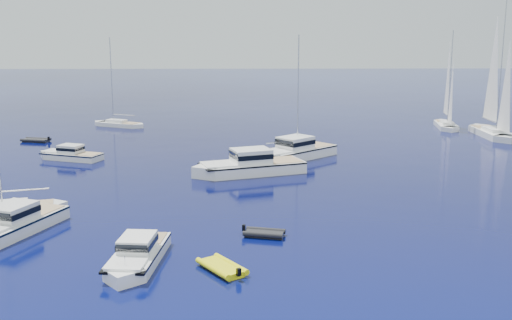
# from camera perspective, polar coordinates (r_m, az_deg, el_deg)

# --- Properties ---
(ground) EXTENTS (400.00, 400.00, 0.00)m
(ground) POSITION_cam_1_polar(r_m,az_deg,el_deg) (36.97, 3.01, -10.87)
(ground) COLOR navy
(ground) RESTS_ON ground
(motor_cruiser_near) EXTENTS (3.46, 8.88, 2.28)m
(motor_cruiser_near) POSITION_cam_1_polar(r_m,az_deg,el_deg) (39.82, -10.84, -9.37)
(motor_cruiser_near) COLOR white
(motor_cruiser_near) RESTS_ON ground
(motor_cruiser_left) EXTENTS (6.53, 10.75, 2.70)m
(motor_cruiser_left) POSITION_cam_1_polar(r_m,az_deg,el_deg) (47.94, -21.47, -6.31)
(motor_cruiser_left) COLOR silver
(motor_cruiser_left) RESTS_ON ground
(motor_cruiser_centre) EXTENTS (13.00, 7.67, 3.26)m
(motor_cruiser_centre) POSITION_cam_1_polar(r_m,az_deg,el_deg) (62.76, -0.66, -1.28)
(motor_cruiser_centre) COLOR white
(motor_cruiser_centre) RESTS_ON ground
(motor_cruiser_far_l) EXTENTS (8.55, 5.20, 2.15)m
(motor_cruiser_far_l) POSITION_cam_1_polar(r_m,az_deg,el_deg) (72.80, -16.72, 0.06)
(motor_cruiser_far_l) COLOR silver
(motor_cruiser_far_l) RESTS_ON ground
(motor_cruiser_distant) EXTENTS (11.49, 10.95, 3.19)m
(motor_cruiser_distant) POSITION_cam_1_polar(r_m,az_deg,el_deg) (70.26, 3.47, 0.13)
(motor_cruiser_distant) COLOR white
(motor_cruiser_distant) RESTS_ON ground
(sailboat_mid_l) EXTENTS (8.87, 4.55, 12.62)m
(sailboat_mid_l) POSITION_cam_1_polar(r_m,az_deg,el_deg) (53.33, -21.31, -4.49)
(sailboat_mid_l) COLOR silver
(sailboat_mid_l) RESTS_ON ground
(sailboat_centre) EXTENTS (9.83, 6.60, 14.29)m
(sailboat_centre) POSITION_cam_1_polar(r_m,az_deg,el_deg) (71.09, 3.14, 0.27)
(sailboat_centre) COLOR silver
(sailboat_centre) RESTS_ON ground
(sailboat_sails_r) EXTENTS (3.35, 12.86, 18.90)m
(sailboat_sails_r) POSITION_cam_1_polar(r_m,az_deg,el_deg) (90.87, 20.85, 2.05)
(sailboat_sails_r) COLOR white
(sailboat_sails_r) RESTS_ON ground
(sailboat_far_l) EXTENTS (9.48, 6.18, 13.72)m
(sailboat_far_l) POSITION_cam_1_polar(r_m,az_deg,el_deg) (95.91, -12.49, 3.03)
(sailboat_far_l) COLOR white
(sailboat_far_l) RESTS_ON ground
(sailboat_sails_far) EXTENTS (4.08, 10.33, 14.77)m
(sailboat_sails_far) POSITION_cam_1_polar(r_m,az_deg,el_deg) (96.60, 17.05, 2.85)
(sailboat_sails_far) COLOR silver
(sailboat_sails_far) RESTS_ON ground
(tender_yellow) EXTENTS (3.72, 4.15, 0.95)m
(tender_yellow) POSITION_cam_1_polar(r_m,az_deg,el_deg) (38.16, -3.15, -10.12)
(tender_yellow) COLOR #EFEE0E
(tender_yellow) RESTS_ON ground
(tender_grey_near) EXTENTS (3.32, 2.39, 0.95)m
(tender_grey_near) POSITION_cam_1_polar(r_m,az_deg,el_deg) (44.09, 0.77, -7.03)
(tender_grey_near) COLOR black
(tender_grey_near) RESTS_ON ground
(tender_grey_far) EXTENTS (4.10, 2.83, 0.95)m
(tender_grey_far) POSITION_cam_1_polar(r_m,az_deg,el_deg) (85.67, -19.57, 1.59)
(tender_grey_far) COLOR black
(tender_grey_far) RESTS_ON ground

